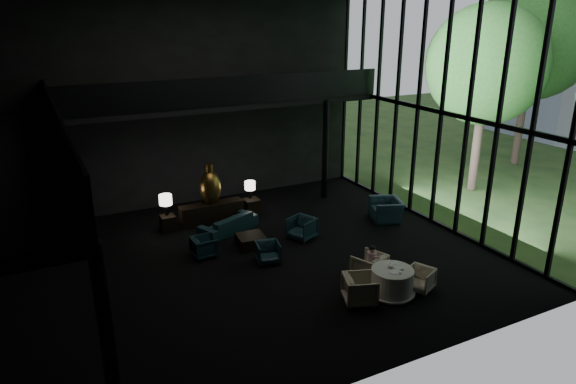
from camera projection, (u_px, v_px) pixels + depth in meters
name	position (u px, v px, depth m)	size (l,w,h in m)	color
floor	(256.00, 260.00, 15.75)	(14.00, 12.00, 0.02)	black
wall_back	(191.00, 102.00, 19.49)	(14.00, 0.04, 8.00)	black
wall_front	(384.00, 196.00, 9.39)	(14.00, 0.04, 8.00)	black
curtain_wall	(442.00, 112.00, 17.42)	(0.20, 12.00, 8.00)	black
mezzanine_left	(15.00, 158.00, 11.86)	(2.00, 12.00, 0.25)	black
mezzanine_back	(225.00, 104.00, 19.07)	(12.00, 2.00, 0.25)	black
railing_left	(58.00, 128.00, 12.10)	(0.06, 12.00, 1.00)	black
railing_back	(234.00, 91.00, 18.04)	(12.00, 0.06, 1.00)	black
column_sw	(110.00, 357.00, 8.15)	(0.24, 0.24, 4.00)	black
column_nw	(57.00, 171.00, 17.75)	(0.24, 0.24, 4.00)	black
column_ne	(325.00, 150.00, 20.52)	(0.24, 0.24, 4.00)	black
tree_near	(487.00, 65.00, 20.43)	(4.80, 4.80, 7.65)	#382D23
tree_far	(533.00, 40.00, 24.01)	(5.60, 5.60, 8.80)	#382D23
console	(212.00, 213.00, 18.51)	(2.29, 0.52, 0.73)	black
bronze_urn	(210.00, 187.00, 18.20)	(0.78, 0.78, 1.46)	#B17544
side_table_left	(168.00, 223.00, 17.86)	(0.49, 0.49, 0.54)	black
table_lamp_left	(166.00, 201.00, 17.67)	(0.44, 0.44, 0.74)	black
side_table_right	(252.00, 207.00, 19.28)	(0.54, 0.54, 0.60)	black
table_lamp_right	(250.00, 186.00, 19.12)	(0.40, 0.40, 0.67)	black
sofa	(228.00, 220.00, 17.65)	(2.24, 0.65, 0.88)	#14354B
lounge_armchair_west	(204.00, 247.00, 15.90)	(0.64, 0.60, 0.66)	#213949
lounge_armchair_east	(302.00, 227.00, 17.14)	(0.84, 0.79, 0.86)	black
lounge_armchair_south	(268.00, 252.00, 15.53)	(0.63, 0.59, 0.65)	black
window_armchair	(386.00, 205.00, 18.67)	(1.33, 0.87, 1.16)	#1B3038
coffee_table	(251.00, 241.00, 16.64)	(0.86, 0.86, 0.38)	black
dining_table	(392.00, 283.00, 13.73)	(1.28, 1.28, 0.75)	white
dining_chair_north	(369.00, 264.00, 14.52)	(0.87, 0.81, 0.89)	tan
dining_chair_east	(420.00, 279.00, 13.97)	(0.61, 0.58, 0.63)	#BBAD93
dining_chair_west	(360.00, 287.00, 13.32)	(0.88, 0.82, 0.90)	#C1AF89
child	(372.00, 255.00, 14.43)	(0.27, 0.27, 0.58)	#F0BBC8
plate_a	(394.00, 272.00, 13.42)	(0.24, 0.24, 0.01)	white
plate_b	(393.00, 263.00, 13.93)	(0.20, 0.20, 0.01)	white
saucer	(401.00, 269.00, 13.62)	(0.14, 0.14, 0.01)	white
coffee_cup	(402.00, 269.00, 13.53)	(0.08, 0.08, 0.06)	white
cereal_bowl	(391.00, 266.00, 13.68)	(0.17, 0.17, 0.09)	white
cream_pot	(400.00, 273.00, 13.34)	(0.05, 0.05, 0.06)	#99999E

